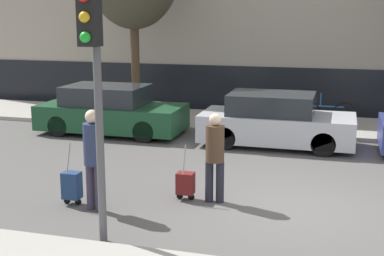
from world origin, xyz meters
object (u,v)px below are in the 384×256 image
(trolley_right, at_px, (185,183))
(pedestrian_right, at_px, (215,152))
(parked_car_1, at_px, (275,121))
(traffic_light, at_px, (94,66))
(parked_car_0, at_px, (111,111))
(parked_bicycle, at_px, (326,113))
(trolley_left, at_px, (72,185))
(pedestrian_left, at_px, (93,154))

(trolley_right, bearing_deg, pedestrian_right, 3.70)
(parked_car_1, relative_size, pedestrian_right, 2.38)
(traffic_light, bearing_deg, pedestrian_right, 61.78)
(traffic_light, bearing_deg, parked_car_0, 113.03)
(pedestrian_right, height_order, traffic_light, traffic_light)
(pedestrian_right, relative_size, trolley_right, 1.57)
(parked_car_0, bearing_deg, parked_bicycle, 21.40)
(trolley_left, height_order, pedestrian_right, pedestrian_right)
(trolley_right, bearing_deg, trolley_left, -157.04)
(parked_car_0, xyz_separation_m, trolley_right, (3.68, -4.81, -0.33))
(parked_car_0, height_order, parked_bicycle, parked_car_0)
(pedestrian_right, height_order, trolley_right, pedestrian_right)
(traffic_light, bearing_deg, trolley_right, 73.26)
(pedestrian_right, bearing_deg, trolley_right, -179.93)
(pedestrian_left, relative_size, trolley_left, 1.57)
(parked_car_0, relative_size, parked_bicycle, 2.34)
(pedestrian_right, distance_m, parked_bicycle, 7.34)
(pedestrian_left, distance_m, trolley_right, 1.83)
(traffic_light, bearing_deg, parked_car_1, 75.73)
(parked_car_0, distance_m, parked_bicycle, 6.42)
(pedestrian_left, bearing_deg, parked_car_1, 81.58)
(pedestrian_right, xyz_separation_m, traffic_light, (-1.22, -2.28, 1.75))
(pedestrian_right, relative_size, traffic_light, 0.44)
(trolley_left, relative_size, trolley_right, 1.08)
(parked_bicycle, bearing_deg, traffic_light, -107.53)
(pedestrian_left, distance_m, trolley_left, 0.87)
(traffic_light, height_order, parked_bicycle, traffic_light)
(parked_car_1, xyz_separation_m, trolley_right, (-1.08, -4.65, -0.33))
(parked_car_0, xyz_separation_m, parked_bicycle, (5.97, 2.34, -0.16))
(trolley_right, bearing_deg, parked_car_0, 127.37)
(traffic_light, bearing_deg, pedestrian_left, 118.63)
(parked_bicycle, bearing_deg, trolley_right, -107.78)
(parked_car_0, distance_m, pedestrian_right, 6.39)
(parked_car_1, distance_m, pedestrian_left, 6.13)
(traffic_light, bearing_deg, trolley_left, 130.71)
(parked_car_0, height_order, parked_car_1, parked_car_0)
(trolley_right, height_order, parked_bicycle, parked_bicycle)
(pedestrian_right, bearing_deg, trolley_left, -164.67)
(pedestrian_left, height_order, trolley_right, pedestrian_left)
(trolley_left, relative_size, pedestrian_right, 0.69)
(trolley_right, bearing_deg, parked_car_1, 76.94)
(trolley_left, bearing_deg, pedestrian_left, -15.22)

